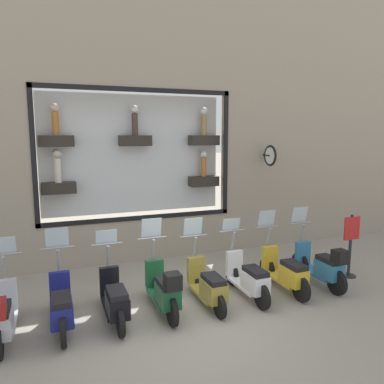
{
  "coord_description": "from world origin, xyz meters",
  "views": [
    {
      "loc": [
        -6.21,
        2.17,
        3.38
      ],
      "look_at": [
        1.75,
        -0.87,
        2.08
      ],
      "focal_mm": 35.0,
      "sensor_mm": 36.0,
      "label": 1
    }
  ],
  "objects_px": {
    "scooter_teal_0": "(322,265)",
    "scooter_olive_3": "(208,285)",
    "scooter_white_2": "(248,278)",
    "scooter_navy_6": "(61,306)",
    "scooter_yellow_1": "(286,272)",
    "scooter_silver_7": "(2,316)",
    "scooter_green_4": "(164,290)",
    "scooter_black_5": "(115,299)",
    "shop_sign_post": "(351,244)"
  },
  "relations": [
    {
      "from": "scooter_yellow_1",
      "to": "scooter_black_5",
      "type": "bearing_deg",
      "value": 90.12
    },
    {
      "from": "scooter_white_2",
      "to": "shop_sign_post",
      "type": "distance_m",
      "value": 2.91
    },
    {
      "from": "scooter_white_2",
      "to": "scooter_olive_3",
      "type": "height_order",
      "value": "scooter_olive_3"
    },
    {
      "from": "scooter_olive_3",
      "to": "scooter_silver_7",
      "type": "bearing_deg",
      "value": 90.97
    },
    {
      "from": "scooter_yellow_1",
      "to": "scooter_black_5",
      "type": "xyz_separation_m",
      "value": [
        -0.01,
        3.68,
        -0.02
      ]
    },
    {
      "from": "scooter_yellow_1",
      "to": "scooter_olive_3",
      "type": "xyz_separation_m",
      "value": [
        -0.01,
        1.84,
        -0.03
      ]
    },
    {
      "from": "scooter_yellow_1",
      "to": "scooter_white_2",
      "type": "relative_size",
      "value": 1.0
    },
    {
      "from": "scooter_yellow_1",
      "to": "scooter_navy_6",
      "type": "relative_size",
      "value": 1.0
    },
    {
      "from": "scooter_navy_6",
      "to": "scooter_teal_0",
      "type": "bearing_deg",
      "value": -90.57
    },
    {
      "from": "shop_sign_post",
      "to": "scooter_yellow_1",
      "type": "bearing_deg",
      "value": 95.82
    },
    {
      "from": "scooter_yellow_1",
      "to": "shop_sign_post",
      "type": "bearing_deg",
      "value": -84.18
    },
    {
      "from": "scooter_navy_6",
      "to": "shop_sign_post",
      "type": "height_order",
      "value": "scooter_navy_6"
    },
    {
      "from": "scooter_white_2",
      "to": "scooter_olive_3",
      "type": "xyz_separation_m",
      "value": [
        -0.0,
        0.92,
        -0.02
      ]
    },
    {
      "from": "scooter_green_4",
      "to": "scooter_silver_7",
      "type": "distance_m",
      "value": 2.76
    },
    {
      "from": "scooter_silver_7",
      "to": "scooter_white_2",
      "type": "bearing_deg",
      "value": -89.19
    },
    {
      "from": "scooter_white_2",
      "to": "scooter_silver_7",
      "type": "bearing_deg",
      "value": 90.81
    },
    {
      "from": "scooter_green_4",
      "to": "scooter_olive_3",
      "type": "bearing_deg",
      "value": -86.94
    },
    {
      "from": "scooter_olive_3",
      "to": "scooter_navy_6",
      "type": "distance_m",
      "value": 2.76
    },
    {
      "from": "scooter_yellow_1",
      "to": "scooter_white_2",
      "type": "distance_m",
      "value": 0.92
    },
    {
      "from": "shop_sign_post",
      "to": "scooter_silver_7",
      "type": "bearing_deg",
      "value": 92.06
    },
    {
      "from": "scooter_white_2",
      "to": "scooter_silver_7",
      "type": "xyz_separation_m",
      "value": [
        -0.07,
        4.61,
        0.03
      ]
    },
    {
      "from": "scooter_silver_7",
      "to": "scooter_navy_6",
      "type": "bearing_deg",
      "value": -85.7
    },
    {
      "from": "scooter_navy_6",
      "to": "scooter_silver_7",
      "type": "relative_size",
      "value": 1.0
    },
    {
      "from": "scooter_teal_0",
      "to": "scooter_yellow_1",
      "type": "distance_m",
      "value": 0.92
    },
    {
      "from": "scooter_yellow_1",
      "to": "scooter_silver_7",
      "type": "bearing_deg",
      "value": 90.72
    },
    {
      "from": "scooter_yellow_1",
      "to": "scooter_silver_7",
      "type": "height_order",
      "value": "scooter_yellow_1"
    },
    {
      "from": "scooter_black_5",
      "to": "shop_sign_post",
      "type": "bearing_deg",
      "value": -87.9
    },
    {
      "from": "scooter_teal_0",
      "to": "scooter_black_5",
      "type": "bearing_deg",
      "value": 89.41
    },
    {
      "from": "scooter_teal_0",
      "to": "shop_sign_post",
      "type": "distance_m",
      "value": 1.11
    },
    {
      "from": "scooter_green_4",
      "to": "scooter_yellow_1",
      "type": "bearing_deg",
      "value": -88.83
    },
    {
      "from": "scooter_black_5",
      "to": "scooter_navy_6",
      "type": "relative_size",
      "value": 0.99
    },
    {
      "from": "scooter_yellow_1",
      "to": "scooter_teal_0",
      "type": "bearing_deg",
      "value": -93.46
    },
    {
      "from": "scooter_black_5",
      "to": "scooter_silver_7",
      "type": "distance_m",
      "value": 1.84
    },
    {
      "from": "scooter_yellow_1",
      "to": "scooter_green_4",
      "type": "bearing_deg",
      "value": 91.17
    },
    {
      "from": "scooter_black_5",
      "to": "scooter_green_4",
      "type": "bearing_deg",
      "value": -93.03
    },
    {
      "from": "scooter_teal_0",
      "to": "scooter_navy_6",
      "type": "relative_size",
      "value": 1.0
    },
    {
      "from": "scooter_teal_0",
      "to": "scooter_white_2",
      "type": "bearing_deg",
      "value": 88.42
    },
    {
      "from": "scooter_silver_7",
      "to": "shop_sign_post",
      "type": "relative_size",
      "value": 1.18
    },
    {
      "from": "scooter_black_5",
      "to": "shop_sign_post",
      "type": "height_order",
      "value": "scooter_black_5"
    },
    {
      "from": "scooter_white_2",
      "to": "scooter_silver_7",
      "type": "height_order",
      "value": "scooter_silver_7"
    },
    {
      "from": "scooter_green_4",
      "to": "scooter_navy_6",
      "type": "distance_m",
      "value": 1.84
    },
    {
      "from": "scooter_yellow_1",
      "to": "scooter_black_5",
      "type": "height_order",
      "value": "scooter_yellow_1"
    },
    {
      "from": "scooter_olive_3",
      "to": "shop_sign_post",
      "type": "bearing_deg",
      "value": -86.88
    },
    {
      "from": "scooter_silver_7",
      "to": "shop_sign_post",
      "type": "xyz_separation_m",
      "value": [
        0.27,
        -7.48,
        0.35
      ]
    },
    {
      "from": "scooter_navy_6",
      "to": "shop_sign_post",
      "type": "xyz_separation_m",
      "value": [
        0.2,
        -6.56,
        0.37
      ]
    },
    {
      "from": "scooter_yellow_1",
      "to": "shop_sign_post",
      "type": "distance_m",
      "value": 2.0
    },
    {
      "from": "scooter_teal_0",
      "to": "scooter_olive_3",
      "type": "relative_size",
      "value": 1.01
    },
    {
      "from": "scooter_teal_0",
      "to": "scooter_navy_6",
      "type": "distance_m",
      "value": 5.53
    },
    {
      "from": "scooter_white_2",
      "to": "shop_sign_post",
      "type": "bearing_deg",
      "value": -85.94
    },
    {
      "from": "scooter_olive_3",
      "to": "scooter_white_2",
      "type": "bearing_deg",
      "value": -89.84
    }
  ]
}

